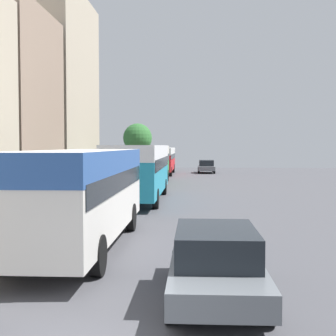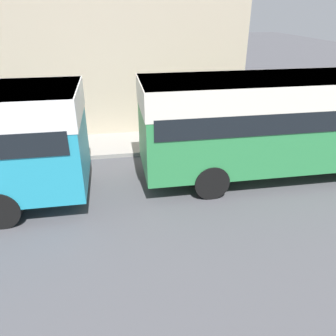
{
  "view_description": "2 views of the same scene",
  "coord_description": "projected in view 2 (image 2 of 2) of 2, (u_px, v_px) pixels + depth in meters",
  "views": [
    {
      "loc": [
        1.49,
        -6.17,
        3.12
      ],
      "look_at": [
        -0.26,
        26.08,
        1.57
      ],
      "focal_mm": 50.0,
      "sensor_mm": 36.0,
      "label": 1
    },
    {
      "loc": [
        6.88,
        26.38,
        4.95
      ],
      "look_at": [
        -0.32,
        27.6,
        1.3
      ],
      "focal_mm": 35.0,
      "sensor_mm": 36.0,
      "label": 2
    }
  ],
  "objects": [
    {
      "name": "bus_third_in_line",
      "position": [
        297.0,
        113.0,
        9.93
      ],
      "size": [
        2.51,
        9.5,
        3.11
      ],
      "color": "#2D8447",
      "rests_on": "ground_plane"
    }
  ]
}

